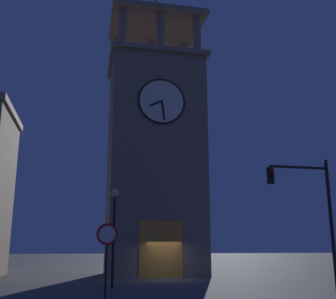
{
  "coord_description": "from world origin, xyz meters",
  "views": [
    {
      "loc": [
        5.62,
        27.92,
        2.2
      ],
      "look_at": [
        -0.93,
        -4.4,
        10.14
      ],
      "focal_mm": 42.99,
      "sensor_mm": 36.0,
      "label": 1
    }
  ],
  "objects": [
    {
      "name": "traffic_signal_near",
      "position": [
        -4.24,
        11.59,
        3.98
      ],
      "size": [
        2.98,
        0.41,
        6.07
      ],
      "color": "black",
      "rests_on": "ground_plane"
    },
    {
      "name": "street_lamp",
      "position": [
        4.09,
        5.36,
        3.69
      ],
      "size": [
        0.44,
        0.44,
        5.31
      ],
      "color": "black",
      "rests_on": "ground_plane"
    },
    {
      "name": "ground_plane",
      "position": [
        0.0,
        0.0,
        0.0
      ],
      "size": [
        200.0,
        200.0,
        0.0
      ],
      "primitive_type": "plane",
      "color": "#4C4C51"
    },
    {
      "name": "no_horn_sign",
      "position": [
        4.82,
        12.89,
        2.37
      ],
      "size": [
        0.78,
        0.14,
        3.01
      ],
      "color": "black",
      "rests_on": "ground_plane"
    },
    {
      "name": "clocktower",
      "position": [
        0.21,
        -4.37,
        9.43
      ],
      "size": [
        8.1,
        6.76,
        24.43
      ],
      "color": "gray",
      "rests_on": "ground_plane"
    }
  ]
}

